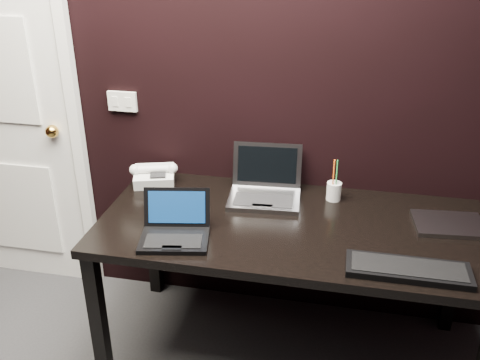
% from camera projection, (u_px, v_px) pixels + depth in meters
% --- Properties ---
extents(wall_back, '(4.00, 0.00, 4.00)m').
position_uv_depth(wall_back, '(243.00, 72.00, 2.52)').
color(wall_back, black).
rests_on(wall_back, ground).
extents(wall_switch, '(0.15, 0.02, 0.10)m').
position_uv_depth(wall_switch, '(122.00, 101.00, 2.70)').
color(wall_switch, silver).
rests_on(wall_switch, wall_back).
extents(desk, '(1.70, 0.80, 0.74)m').
position_uv_depth(desk, '(291.00, 238.00, 2.39)').
color(desk, black).
rests_on(desk, ground).
extents(netbook, '(0.32, 0.30, 0.18)m').
position_uv_depth(netbook, '(175.00, 230.00, 2.23)').
color(netbook, black).
rests_on(netbook, desk).
extents(silver_laptop, '(0.36, 0.33, 0.23)m').
position_uv_depth(silver_laptop, '(265.00, 190.00, 2.55)').
color(silver_laptop, gray).
rests_on(silver_laptop, desk).
extents(ext_keyboard, '(0.46, 0.16, 0.03)m').
position_uv_depth(ext_keyboard, '(408.00, 269.00, 2.01)').
color(ext_keyboard, black).
rests_on(ext_keyboard, desk).
extents(closed_laptop, '(0.32, 0.24, 0.02)m').
position_uv_depth(closed_laptop, '(449.00, 224.00, 2.32)').
color(closed_laptop, gray).
rests_on(closed_laptop, desk).
extents(desk_phone, '(0.25, 0.23, 0.12)m').
position_uv_depth(desk_phone, '(154.00, 175.00, 2.70)').
color(desk_phone, silver).
rests_on(desk_phone, desk).
extents(mobile_phone, '(0.07, 0.06, 0.10)m').
position_uv_depth(mobile_phone, '(154.00, 203.00, 2.45)').
color(mobile_phone, black).
rests_on(mobile_phone, desk).
extents(pen_cup, '(0.09, 0.09, 0.21)m').
position_uv_depth(pen_cup, '(334.00, 190.00, 2.53)').
color(pen_cup, silver).
rests_on(pen_cup, desk).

